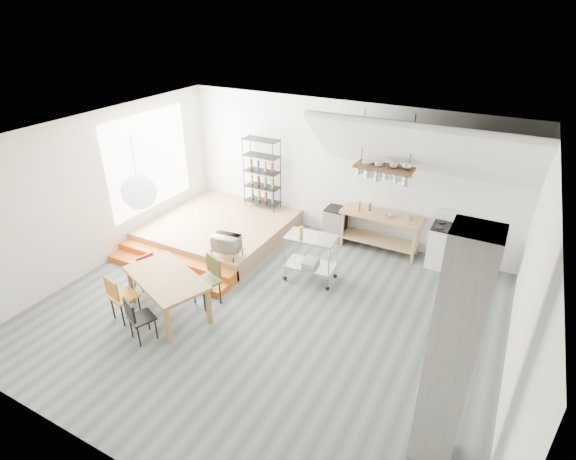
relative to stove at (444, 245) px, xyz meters
The scene contains 26 objects.
floor 4.05m from the stove, 128.38° to the right, with size 8.00×8.00×0.00m, color #4C5658.
wall_back 2.76m from the stove, behind, with size 8.00×0.04×3.20m, color silver.
wall_left 7.31m from the stove, 154.10° to the right, with size 0.04×7.00×3.20m, color silver.
wall_right 3.67m from the stove, 64.58° to the right, with size 0.04×7.00×3.20m, color silver.
ceiling 4.86m from the stove, 128.38° to the right, with size 8.00×7.00×0.02m, color white.
slope_ceiling 2.20m from the stove, 159.90° to the right, with size 4.40×1.80×0.15m, color white.
window_pane 6.82m from the stove, 165.66° to the right, with size 0.02×2.50×2.20m, color white.
platform 5.14m from the stove, 166.98° to the right, with size 3.00×3.00×0.40m, color #A77C53.
step_lower 5.90m from the stove, 148.15° to the right, with size 3.00×0.35×0.13m, color #C55617.
step_upper 5.72m from the stove, 151.14° to the right, with size 3.00×0.35×0.27m, color #C55617.
concrete_column 4.86m from the stove, 80.25° to the right, with size 0.50×0.50×3.20m, color slate.
kitchen_counter 1.41m from the stove, behind, with size 1.80×0.60×0.91m.
stove is the anchor object (origin of this frame).
pot_rack 2.04m from the stove, behind, with size 1.20×0.50×1.43m.
wire_shelving 4.58m from the stove, behind, with size 0.88×0.38×1.80m.
microwave_shelf 4.58m from the stove, 148.33° to the right, with size 0.60×0.40×0.16m.
paper_lantern 6.22m from the stove, 140.48° to the right, with size 0.60×0.60×0.60m, color white.
dining_table 5.72m from the stove, 135.20° to the right, with size 1.86×1.46×0.78m.
chair_mustard 6.53m from the stove, 135.40° to the right, with size 0.50×0.50×0.91m.
chair_black 6.27m from the stove, 129.51° to the right, with size 0.49×0.49×0.83m.
chair_olive 4.95m from the stove, 136.51° to the right, with size 0.55×0.55×0.95m.
chair_red 6.18m from the stove, 143.85° to the right, with size 0.45×0.45×0.80m.
rolling_cart 2.91m from the stove, 141.10° to the right, with size 1.04×0.64×0.99m.
mini_fridge 2.50m from the stove, behind, with size 0.46×0.46×0.79m, color black.
microwave 4.59m from the stove, 148.33° to the right, with size 0.55×0.37×0.30m, color beige.
bowl 1.33m from the stove, behind, with size 0.23×0.23×0.06m, color silver.
Camera 1 is at (3.47, -5.71, 5.17)m, focal length 28.00 mm.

